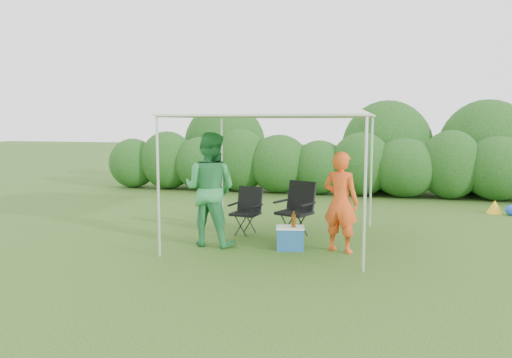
% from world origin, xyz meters
% --- Properties ---
extents(ground, '(70.00, 70.00, 0.00)m').
position_xyz_m(ground, '(0.00, 0.00, 0.00)').
color(ground, '#3B611E').
extents(hedge, '(12.86, 1.53, 1.80)m').
position_xyz_m(hedge, '(0.00, 6.00, 0.82)').
color(hedge, '#21531A').
rests_on(hedge, ground).
extents(canopy, '(3.10, 3.10, 2.83)m').
position_xyz_m(canopy, '(0.00, 0.50, 2.46)').
color(canopy, silver).
rests_on(canopy, ground).
extents(chair_right, '(0.73, 0.70, 0.97)m').
position_xyz_m(chair_right, '(0.27, 0.84, 0.55)').
color(chair_right, black).
rests_on(chair_right, ground).
extents(chair_left, '(0.58, 0.54, 0.84)m').
position_xyz_m(chair_left, '(-0.64, 0.84, 0.48)').
color(chair_left, black).
rests_on(chair_left, ground).
extents(man, '(0.67, 0.55, 1.57)m').
position_xyz_m(man, '(1.10, -0.03, 0.78)').
color(man, '#FB521C').
rests_on(man, ground).
extents(woman, '(0.96, 0.78, 1.85)m').
position_xyz_m(woman, '(-1.00, -0.13, 0.92)').
color(woman, '#30954E').
rests_on(woman, ground).
extents(cooler, '(0.49, 0.40, 0.37)m').
position_xyz_m(cooler, '(0.33, -0.10, 0.19)').
color(cooler, '#1E548C').
rests_on(cooler, ground).
extents(bottle, '(0.07, 0.07, 0.26)m').
position_xyz_m(bottle, '(0.39, -0.14, 0.50)').
color(bottle, '#592D0C').
rests_on(bottle, cooler).
extents(lawn_toy, '(0.58, 0.48, 0.29)m').
position_xyz_m(lawn_toy, '(4.20, 4.04, 0.14)').
color(lawn_toy, yellow).
rests_on(lawn_toy, ground).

